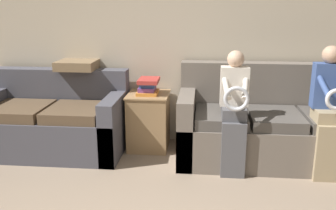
{
  "coord_description": "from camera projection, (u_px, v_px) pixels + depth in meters",
  "views": [
    {
      "loc": [
        0.31,
        -1.57,
        1.61
      ],
      "look_at": [
        0.0,
        1.62,
        0.73
      ],
      "focal_mm": 40.0,
      "sensor_mm": 36.0,
      "label": 1
    }
  ],
  "objects": [
    {
      "name": "child_left_seated",
      "position": [
        234.0,
        107.0,
        3.53
      ],
      "size": [
        0.27,
        0.37,
        1.18
      ],
      "color": "#56565B",
      "rests_on": "ground_plane"
    },
    {
      "name": "throw_pillow",
      "position": [
        78.0,
        65.0,
        4.26
      ],
      "size": [
        0.43,
        0.43,
        0.1
      ],
      "color": "#846B4C",
      "rests_on": "couch_side"
    },
    {
      "name": "side_shelf",
      "position": [
        149.0,
        120.0,
        4.23
      ],
      "size": [
        0.46,
        0.5,
        0.63
      ],
      "color": "#9E7A51",
      "rests_on": "ground_plane"
    },
    {
      "name": "couch_main",
      "position": [
        271.0,
        127.0,
        3.94
      ],
      "size": [
        1.94,
        0.9,
        0.98
      ],
      "color": "#70665B",
      "rests_on": "ground_plane"
    },
    {
      "name": "child_right_seated",
      "position": [
        329.0,
        107.0,
        3.45
      ],
      "size": [
        0.28,
        0.37,
        1.23
      ],
      "color": "tan",
      "rests_on": "ground_plane"
    },
    {
      "name": "book_stack",
      "position": [
        148.0,
        86.0,
        4.12
      ],
      "size": [
        0.23,
        0.3,
        0.17
      ],
      "color": "orange",
      "rests_on": "side_shelf"
    },
    {
      "name": "couch_side",
      "position": [
        54.0,
        122.0,
        4.16
      ],
      "size": [
        1.56,
        0.86,
        0.87
      ],
      "color": "#4C4C56",
      "rests_on": "ground_plane"
    },
    {
      "name": "wall_back",
      "position": [
        177.0,
        33.0,
        4.24
      ],
      "size": [
        7.93,
        0.06,
        2.55
      ],
      "color": "beige",
      "rests_on": "ground_plane"
    }
  ]
}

